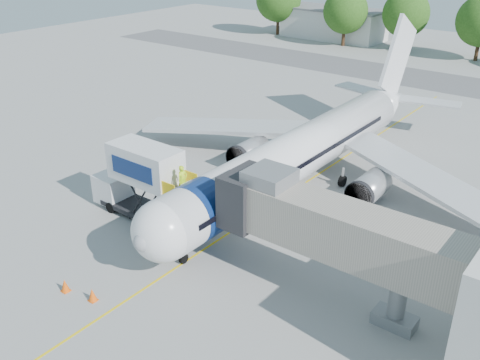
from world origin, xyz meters
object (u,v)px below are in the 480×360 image
Objects in this scene: jet_bridge at (323,226)px; catering_hiloader at (140,181)px; aircraft at (303,151)px; ground_tug at (119,312)px.

catering_hiloader is at bearing -179.99° from jet_bridge.
aircraft is 4.44× the size of catering_hiloader.
jet_bridge reaches higher than ground_tug.
ground_tug is (-6.86, -8.53, -3.67)m from jet_bridge.
aircraft is 19.82m from ground_tug.
aircraft is 10.65× the size of ground_tug.
jet_bridge reaches higher than catering_hiloader.
jet_bridge is 11.54m from ground_tug.
ground_tug is (1.13, -19.65, -2.27)m from aircraft.
catering_hiloader is (-6.26, -11.12, -0.18)m from aircraft.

